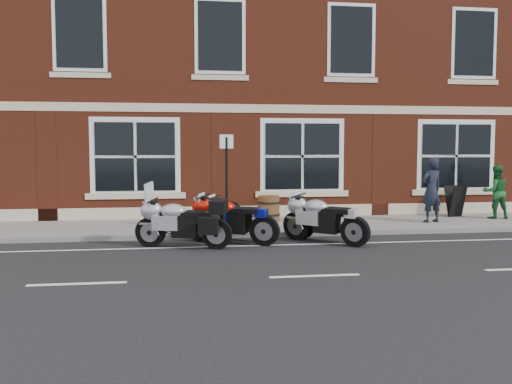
{
  "coord_description": "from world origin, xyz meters",
  "views": [
    {
      "loc": [
        -2.43,
        -12.52,
        2.23
      ],
      "look_at": [
        -0.36,
        1.6,
        1.12
      ],
      "focal_mm": 40.0,
      "sensor_mm": 36.0,
      "label": 1
    }
  ],
  "objects_px": {
    "pedestrian_left": "(431,190)",
    "a_board_sign": "(455,201)",
    "pedestrian_right": "(496,192)",
    "moto_touring_silver": "(181,221)",
    "barrel_planter": "(269,208)",
    "parking_sign": "(227,176)",
    "moto_sport_black": "(237,218)",
    "moto_sport_red": "(231,218)",
    "moto_sport_silver": "(324,218)",
    "moto_naked_black": "(326,220)"
  },
  "relations": [
    {
      "from": "pedestrian_left",
      "to": "a_board_sign",
      "type": "bearing_deg",
      "value": -155.74
    },
    {
      "from": "moto_touring_silver",
      "to": "moto_sport_silver",
      "type": "distance_m",
      "value": 3.34
    },
    {
      "from": "pedestrian_left",
      "to": "pedestrian_right",
      "type": "height_order",
      "value": "pedestrian_left"
    },
    {
      "from": "moto_touring_silver",
      "to": "moto_sport_black",
      "type": "bearing_deg",
      "value": -39.2
    },
    {
      "from": "moto_touring_silver",
      "to": "pedestrian_left",
      "type": "height_order",
      "value": "pedestrian_left"
    },
    {
      "from": "moto_touring_silver",
      "to": "barrel_planter",
      "type": "bearing_deg",
      "value": -17.78
    },
    {
      "from": "pedestrian_right",
      "to": "moto_sport_red",
      "type": "bearing_deg",
      "value": 24.6
    },
    {
      "from": "a_board_sign",
      "to": "parking_sign",
      "type": "relative_size",
      "value": 0.39
    },
    {
      "from": "moto_sport_black",
      "to": "pedestrian_left",
      "type": "height_order",
      "value": "pedestrian_left"
    },
    {
      "from": "moto_sport_red",
      "to": "moto_sport_black",
      "type": "height_order",
      "value": "moto_sport_red"
    },
    {
      "from": "parking_sign",
      "to": "moto_sport_black",
      "type": "bearing_deg",
      "value": -81.64
    },
    {
      "from": "moto_sport_silver",
      "to": "pedestrian_left",
      "type": "bearing_deg",
      "value": -12.42
    },
    {
      "from": "barrel_planter",
      "to": "parking_sign",
      "type": "bearing_deg",
      "value": -125.94
    },
    {
      "from": "moto_sport_red",
      "to": "a_board_sign",
      "type": "distance_m",
      "value": 7.96
    },
    {
      "from": "parking_sign",
      "to": "pedestrian_left",
      "type": "bearing_deg",
      "value": 1.37
    },
    {
      "from": "moto_naked_black",
      "to": "a_board_sign",
      "type": "bearing_deg",
      "value": -13.42
    },
    {
      "from": "pedestrian_right",
      "to": "a_board_sign",
      "type": "xyz_separation_m",
      "value": [
        -0.94,
        0.65,
        -0.32
      ]
    },
    {
      "from": "moto_naked_black",
      "to": "barrel_planter",
      "type": "bearing_deg",
      "value": 60.81
    },
    {
      "from": "moto_sport_black",
      "to": "pedestrian_left",
      "type": "xyz_separation_m",
      "value": [
        5.72,
        1.63,
        0.49
      ]
    },
    {
      "from": "moto_sport_black",
      "to": "a_board_sign",
      "type": "relative_size",
      "value": 1.88
    },
    {
      "from": "moto_touring_silver",
      "to": "moto_sport_red",
      "type": "height_order",
      "value": "moto_touring_silver"
    },
    {
      "from": "moto_sport_red",
      "to": "moto_sport_silver",
      "type": "xyz_separation_m",
      "value": [
        2.16,
        -0.23,
        -0.0
      ]
    },
    {
      "from": "a_board_sign",
      "to": "moto_sport_silver",
      "type": "bearing_deg",
      "value": -167.32
    },
    {
      "from": "moto_sport_silver",
      "to": "pedestrian_right",
      "type": "bearing_deg",
      "value": -18.85
    },
    {
      "from": "moto_touring_silver",
      "to": "moto_sport_silver",
      "type": "relative_size",
      "value": 1.23
    },
    {
      "from": "moto_touring_silver",
      "to": "parking_sign",
      "type": "height_order",
      "value": "parking_sign"
    },
    {
      "from": "pedestrian_right",
      "to": "barrel_planter",
      "type": "distance_m",
      "value": 6.83
    },
    {
      "from": "pedestrian_right",
      "to": "moto_sport_black",
      "type": "bearing_deg",
      "value": 22.06
    },
    {
      "from": "moto_sport_silver",
      "to": "barrel_planter",
      "type": "height_order",
      "value": "moto_sport_silver"
    },
    {
      "from": "moto_touring_silver",
      "to": "a_board_sign",
      "type": "xyz_separation_m",
      "value": [
        8.43,
        3.65,
        -0.0
      ]
    },
    {
      "from": "moto_sport_black",
      "to": "pedestrian_left",
      "type": "relative_size",
      "value": 0.97
    },
    {
      "from": "moto_naked_black",
      "to": "parking_sign",
      "type": "distance_m",
      "value": 2.72
    },
    {
      "from": "a_board_sign",
      "to": "barrel_planter",
      "type": "distance_m",
      "value": 5.87
    },
    {
      "from": "pedestrian_right",
      "to": "barrel_planter",
      "type": "height_order",
      "value": "pedestrian_right"
    },
    {
      "from": "pedestrian_left",
      "to": "barrel_planter",
      "type": "height_order",
      "value": "pedestrian_left"
    },
    {
      "from": "moto_sport_red",
      "to": "a_board_sign",
      "type": "bearing_deg",
      "value": -37.14
    },
    {
      "from": "moto_sport_silver",
      "to": "moto_sport_black",
      "type": "bearing_deg",
      "value": 117.07
    },
    {
      "from": "moto_sport_black",
      "to": "a_board_sign",
      "type": "distance_m",
      "value": 7.61
    },
    {
      "from": "pedestrian_left",
      "to": "barrel_planter",
      "type": "relative_size",
      "value": 2.53
    },
    {
      "from": "moto_sport_black",
      "to": "pedestrian_right",
      "type": "xyz_separation_m",
      "value": [
        8.0,
        2.16,
        0.37
      ]
    },
    {
      "from": "pedestrian_right",
      "to": "pedestrian_left",
      "type": "bearing_deg",
      "value": 19.98
    },
    {
      "from": "pedestrian_left",
      "to": "pedestrian_right",
      "type": "relative_size",
      "value": 1.15
    },
    {
      "from": "moto_sport_black",
      "to": "barrel_planter",
      "type": "height_order",
      "value": "moto_sport_black"
    },
    {
      "from": "moto_sport_black",
      "to": "moto_naked_black",
      "type": "distance_m",
      "value": 2.14
    },
    {
      "from": "pedestrian_right",
      "to": "a_board_sign",
      "type": "relative_size",
      "value": 1.68
    },
    {
      "from": "moto_touring_silver",
      "to": "moto_naked_black",
      "type": "bearing_deg",
      "value": -63.31
    },
    {
      "from": "moto_sport_red",
      "to": "pedestrian_right",
      "type": "distance_m",
      "value": 8.61
    },
    {
      "from": "moto_naked_black",
      "to": "moto_sport_silver",
      "type": "bearing_deg",
      "value": -161.44
    },
    {
      "from": "moto_touring_silver",
      "to": "moto_sport_black",
      "type": "distance_m",
      "value": 1.6
    },
    {
      "from": "moto_sport_red",
      "to": "moto_naked_black",
      "type": "relative_size",
      "value": 1.38
    }
  ]
}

